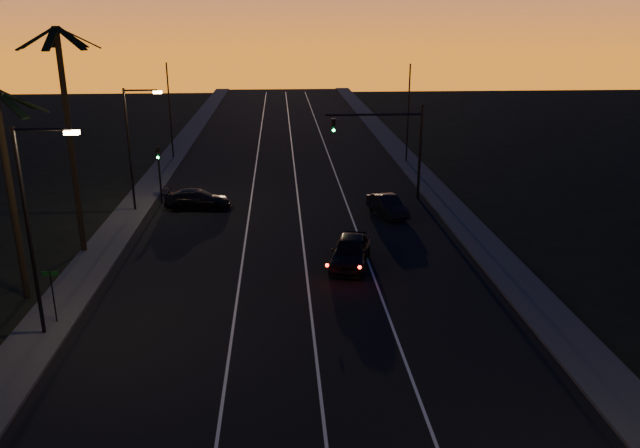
{
  "coord_description": "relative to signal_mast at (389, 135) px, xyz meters",
  "views": [
    {
      "loc": [
        -0.79,
        -4.52,
        12.97
      ],
      "look_at": [
        1.14,
        24.85,
        3.17
      ],
      "focal_mm": 35.0,
      "sensor_mm": 36.0,
      "label": 1
    }
  ],
  "objects": [
    {
      "name": "lane_stripe_mid",
      "position": [
        -6.64,
        -9.99,
        -4.76
      ],
      "size": [
        0.12,
        160.0,
        0.01
      ],
      "primitive_type": "cube",
      "color": "silver",
      "rests_on": "road"
    },
    {
      "name": "lead_car",
      "position": [
        -4.2,
        -12.93,
        -3.95
      ],
      "size": [
        3.06,
        5.65,
        1.64
      ],
      "color": "black",
      "rests_on": "road"
    },
    {
      "name": "road",
      "position": [
        -7.14,
        -9.99,
        -4.78
      ],
      "size": [
        20.0,
        170.0,
        0.01
      ],
      "primitive_type": "cube",
      "color": "black",
      "rests_on": "ground"
    },
    {
      "name": "sidewalk_right",
      "position": [
        4.06,
        -9.99,
        -4.7
      ],
      "size": [
        2.4,
        170.0,
        0.16
      ],
      "primitive_type": "cube",
      "color": "#373634",
      "rests_on": "ground"
    },
    {
      "name": "palm_far",
      "position": [
        -19.34,
        -9.99,
        2.83
      ],
      "size": [
        4.25,
        4.16,
        12.53
      ],
      "color": "black",
      "rests_on": "ground"
    },
    {
      "name": "street_sign",
      "position": [
        -17.94,
        -18.99,
        -3.13
      ],
      "size": [
        0.7,
        0.06,
        2.6
      ],
      "color": "black",
      "rests_on": "ground"
    },
    {
      "name": "right_car",
      "position": [
        -0.65,
        -4.08,
        -4.09
      ],
      "size": [
        2.49,
        4.38,
        1.36
      ],
      "color": "black",
      "rests_on": "road"
    },
    {
      "name": "lane_stripe_left",
      "position": [
        -10.14,
        -9.99,
        -4.76
      ],
      "size": [
        0.12,
        160.0,
        0.01
      ],
      "primitive_type": "cube",
      "color": "silver",
      "rests_on": "road"
    },
    {
      "name": "lane_stripe_right",
      "position": [
        -3.14,
        -9.99,
        -4.76
      ],
      "size": [
        0.12,
        160.0,
        0.01
      ],
      "primitive_type": "cube",
      "color": "silver",
      "rests_on": "road"
    },
    {
      "name": "palm_mid",
      "position": [
        -20.34,
        -15.99,
        1.47
      ],
      "size": [
        4.25,
        4.16,
        10.03
      ],
      "color": "black",
      "rests_on": "ground"
    },
    {
      "name": "cross_car",
      "position": [
        -13.79,
        -1.67,
        -4.08
      ],
      "size": [
        4.87,
        2.32,
        1.37
      ],
      "color": "black",
      "rests_on": "road"
    },
    {
      "name": "streetlight_left_near",
      "position": [
        -17.84,
        -19.99,
        0.54
      ],
      "size": [
        2.55,
        0.26,
        9.0
      ],
      "color": "black",
      "rests_on": "ground"
    },
    {
      "name": "signal_mast",
      "position": [
        0.0,
        0.0,
        0.0
      ],
      "size": [
        7.1,
        0.41,
        7.0
      ],
      "color": "black",
      "rests_on": "ground"
    },
    {
      "name": "sidewalk_left",
      "position": [
        -18.34,
        -9.99,
        -4.7
      ],
      "size": [
        2.4,
        170.0,
        0.16
      ],
      "primitive_type": "cube",
      "color": "#373634",
      "rests_on": "ground"
    },
    {
      "name": "streetlight_left_far",
      "position": [
        -17.82,
        -1.99,
        0.28
      ],
      "size": [
        2.55,
        0.26,
        8.5
      ],
      "color": "black",
      "rests_on": "ground"
    },
    {
      "name": "far_pole_left",
      "position": [
        -18.14,
        15.01,
        -0.28
      ],
      "size": [
        0.14,
        0.14,
        9.0
      ],
      "primitive_type": "cylinder",
      "color": "black",
      "rests_on": "ground"
    },
    {
      "name": "far_pole_right",
      "position": [
        3.86,
        12.01,
        -0.28
      ],
      "size": [
        0.14,
        0.14,
        9.0
      ],
      "primitive_type": "cylinder",
      "color": "black",
      "rests_on": "ground"
    },
    {
      "name": "signal_post",
      "position": [
        -16.64,
        -0.01,
        -1.89
      ],
      "size": [
        0.28,
        0.37,
        4.2
      ],
      "color": "black",
      "rests_on": "ground"
    }
  ]
}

